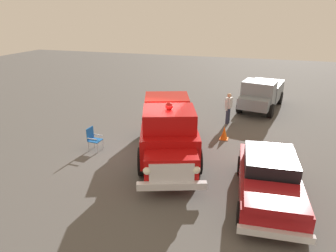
% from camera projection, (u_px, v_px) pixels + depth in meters
% --- Properties ---
extents(ground_plane, '(60.00, 60.00, 0.00)m').
position_uv_depth(ground_plane, '(149.00, 156.00, 12.58)').
color(ground_plane, '#514F4C').
extents(vintage_fire_truck, '(4.05, 6.33, 2.59)m').
position_uv_depth(vintage_fire_truck, '(168.00, 129.00, 12.20)').
color(vintage_fire_truck, black).
rests_on(vintage_fire_truck, ground).
extents(classic_hot_rod, '(2.20, 4.49, 1.46)m').
position_uv_depth(classic_hot_rod, '(269.00, 179.00, 9.39)').
color(classic_hot_rod, black).
rests_on(classic_hot_rod, ground).
extents(parked_pickup, '(2.77, 5.06, 1.90)m').
position_uv_depth(parked_pickup, '(262.00, 93.00, 18.36)').
color(parked_pickup, black).
rests_on(parked_pickup, ground).
extents(lawn_chair_spare, '(0.52, 0.54, 1.02)m').
position_uv_depth(lawn_chair_spare, '(93.00, 137.00, 12.93)').
color(lawn_chair_spare, '#B7BABF').
rests_on(lawn_chair_spare, ground).
extents(spectator_standing, '(0.36, 0.64, 1.68)m').
position_uv_depth(spectator_standing, '(229.00, 106.00, 15.88)').
color(spectator_standing, '#2D334C').
rests_on(spectator_standing, ground).
extents(traffic_cone, '(0.40, 0.40, 0.64)m').
position_uv_depth(traffic_cone, '(224.00, 133.00, 14.10)').
color(traffic_cone, orange).
rests_on(traffic_cone, ground).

